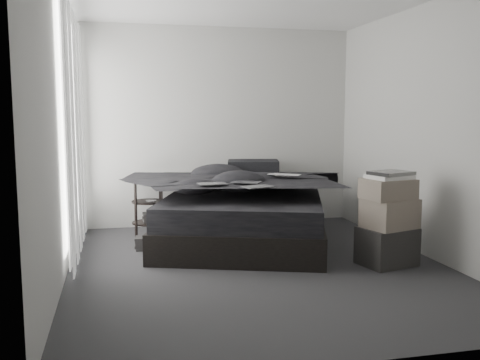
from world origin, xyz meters
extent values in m
cube|color=#2E2E30|center=(0.00, 0.00, 0.00)|extent=(3.60, 4.20, 0.01)
cube|color=#BCBCB7|center=(0.00, 2.10, 1.30)|extent=(3.60, 0.01, 2.60)
cube|color=#BCBCB7|center=(0.00, -2.10, 1.30)|extent=(3.60, 0.01, 2.60)
cube|color=#BCBCB7|center=(-1.80, 0.00, 1.30)|extent=(0.01, 4.20, 2.60)
cube|color=#BCBCB7|center=(1.80, 0.00, 1.30)|extent=(0.01, 4.20, 2.60)
cube|color=white|center=(-1.78, 0.90, 1.35)|extent=(0.02, 2.00, 2.30)
cube|color=white|center=(-1.73, 0.90, 1.28)|extent=(0.06, 2.12, 2.48)
cube|color=black|center=(0.11, 1.02, 0.16)|extent=(2.42, 2.77, 0.32)
cube|color=black|center=(0.11, 1.02, 0.44)|extent=(2.33, 2.68, 0.25)
imported|color=black|center=(0.09, 0.97, 0.70)|extent=(2.27, 2.44, 0.27)
cube|color=black|center=(0.35, 1.89, 0.64)|extent=(0.82, 0.68, 0.16)
cube|color=black|center=(0.42, 1.85, 0.80)|extent=(0.74, 0.59, 0.15)
imported|color=silver|center=(0.53, 0.93, 0.85)|extent=(0.44, 0.42, 0.03)
cube|color=black|center=(-0.36, 0.52, 0.84)|extent=(0.30, 0.21, 0.01)
cube|color=black|center=(0.02, 0.57, 0.85)|extent=(0.35, 0.32, 0.01)
cube|color=black|center=(0.05, 0.21, 0.85)|extent=(0.34, 0.27, 0.01)
cylinder|color=black|center=(-0.98, 1.29, 0.35)|extent=(0.38, 0.38, 0.70)
cube|color=white|center=(-0.97, 1.28, 0.71)|extent=(0.30, 0.25, 0.01)
cube|color=black|center=(-1.08, 0.91, 0.06)|extent=(0.14, 0.19, 0.13)
cube|color=black|center=(1.25, -0.23, 0.19)|extent=(0.58, 0.50, 0.37)
cube|color=#6D6156|center=(1.26, -0.24, 0.51)|extent=(0.56, 0.50, 0.28)
cube|color=#6D6156|center=(1.24, -0.23, 0.76)|extent=(0.51, 0.44, 0.20)
cube|color=silver|center=(1.25, -0.23, 0.87)|extent=(0.44, 0.39, 0.04)
cube|color=silver|center=(1.26, -0.24, 0.91)|extent=(0.45, 0.40, 0.04)
camera|label=1|loc=(-1.31, -4.90, 1.49)|focal=40.00mm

